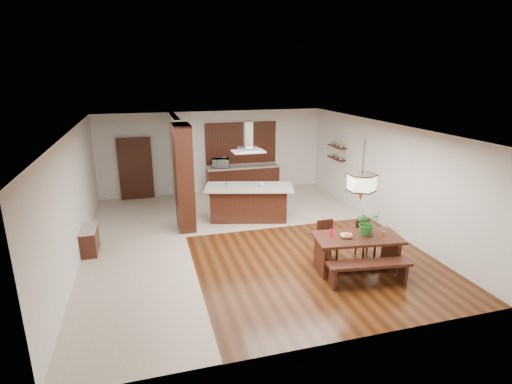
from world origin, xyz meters
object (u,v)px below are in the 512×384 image
object	(u,v)px
dining_chair_right	(366,239)
pendant_lantern	(363,171)
dining_table	(357,245)
island_cup	(262,184)
fruit_bowl	(346,236)
foliage_plant	(367,223)
dining_chair_left	(328,241)
microwave	(221,163)
kitchen_island	(249,202)
dining_bench	(368,273)
range_hood	(248,137)
hallway_console	(90,240)

from	to	relation	value
dining_chair_right	pendant_lantern	distance (m)	1.95
dining_table	island_cup	world-z (taller)	island_cup
dining_chair_right	fruit_bowl	bearing A→B (deg)	-151.71
foliage_plant	fruit_bowl	size ratio (longest dim) A/B	2.14
dining_chair_left	fruit_bowl	xyz separation A→B (m)	(0.12, -0.61, 0.35)
dining_chair_left	dining_table	bearing A→B (deg)	-59.47
pendant_lantern	microwave	size ratio (longest dim) A/B	2.25
pendant_lantern	foliage_plant	bearing A→B (deg)	10.14
dining_table	pendant_lantern	xyz separation A→B (m)	(-0.00, 0.00, 1.67)
dining_chair_right	microwave	xyz separation A→B (m)	(-2.27, 6.02, 0.67)
dining_chair_left	kitchen_island	distance (m)	3.21
foliage_plant	kitchen_island	world-z (taller)	foliage_plant
dining_chair_left	dining_chair_right	distance (m)	0.93
dining_bench	pendant_lantern	xyz separation A→B (m)	(0.09, 0.67, 2.00)
dining_bench	dining_chair_left	xyz separation A→B (m)	(-0.30, 1.30, 0.21)
dining_chair_left	range_hood	bearing A→B (deg)	108.59
dining_table	dining_chair_left	world-z (taller)	dining_chair_left
dining_bench	dining_table	bearing A→B (deg)	82.57
foliage_plant	range_hood	size ratio (longest dim) A/B	0.61
dining_bench	microwave	world-z (taller)	microwave
dining_bench	pendant_lantern	world-z (taller)	pendant_lantern
island_cup	dining_chair_right	bearing A→B (deg)	-61.18
dining_table	pendant_lantern	size ratio (longest dim) A/B	1.51
hallway_console	range_hood	distance (m)	4.91
pendant_lantern	hallway_console	bearing A→B (deg)	156.37
dining_chair_left	foliage_plant	bearing A→B (deg)	-44.50
hallway_console	dining_chair_right	distance (m)	6.60
hallway_console	dining_table	world-z (taller)	dining_table
foliage_plant	dining_chair_left	bearing A→B (deg)	136.83
dining_table	hallway_console	bearing A→B (deg)	156.37
dining_chair_left	island_cup	world-z (taller)	island_cup
island_cup	microwave	world-z (taller)	microwave
dining_table	dining_bench	world-z (taller)	dining_table
dining_chair_right	fruit_bowl	distance (m)	1.01
dining_chair_left	foliage_plant	world-z (taller)	foliage_plant
dining_chair_right	microwave	bearing A→B (deg)	107.74
hallway_console	dining_bench	size ratio (longest dim) A/B	0.51
hallway_console	island_cup	world-z (taller)	island_cup
pendant_lantern	microwave	distance (m)	6.85
foliage_plant	fruit_bowl	bearing A→B (deg)	-177.39
fruit_bowl	microwave	world-z (taller)	microwave
hallway_console	dining_bench	distance (m)	6.49
range_hood	island_cup	world-z (taller)	range_hood
kitchen_island	range_hood	distance (m)	1.93
foliage_plant	kitchen_island	distance (m)	4.02
dining_table	range_hood	distance (m)	4.37
pendant_lantern	island_cup	distance (m)	3.87
dining_bench	kitchen_island	distance (m)	4.54
dining_chair_right	kitchen_island	bearing A→B (deg)	119.85
dining_bench	island_cup	distance (m)	4.40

